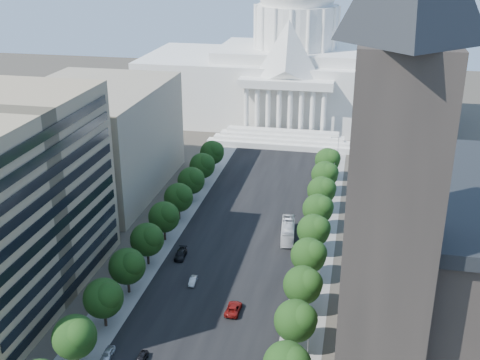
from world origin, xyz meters
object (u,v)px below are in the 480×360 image
Objects in this scene: car_red at (233,309)px; car_silver at (193,281)px; car_dark_a at (141,358)px; city_bus at (288,231)px; car_parked at (108,354)px; car_dark_b at (181,254)px.

car_silver is at bearing -37.81° from car_red.
car_dark_a is 0.31× the size of city_bus.
car_parked is at bearing 44.97° from car_red.
city_bus is at bearing 53.43° from car_silver.
car_dark_b is (-5.87, 10.38, 0.16)m from car_silver.
car_dark_a is at bearing 55.96° from car_red.
car_parked reaches higher than car_dark_a.
car_parked is at bearing -178.73° from car_dark_a.
car_dark_b is at bearing 116.94° from car_silver.
car_dark_a is at bearing -115.67° from city_bus.
city_bus is (19.01, 51.85, 1.14)m from car_dark_a.
car_red is 25.21m from car_dark_b.
car_parked is (-6.20, -0.18, 0.06)m from car_dark_a.
car_dark_b is (-3.98, 36.88, 0.13)m from car_dark_a.
car_dark_b is 0.43× the size of city_bus.
car_dark_a is 55.24m from city_bus.
city_bus is at bearing -99.61° from car_red.
car_parked is at bearing -97.60° from car_dark_b.
city_bus is (6.43, 33.99, 1.02)m from car_red.
car_dark_b is 1.29× the size of car_parked.
car_dark_a is 0.72× the size of car_dark_b.
city_bus reaches higher than car_parked.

